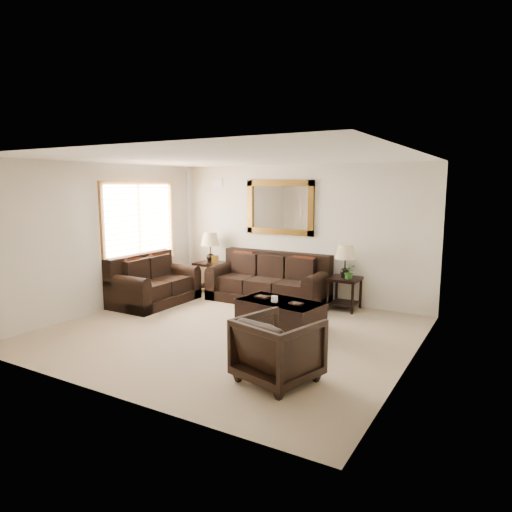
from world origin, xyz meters
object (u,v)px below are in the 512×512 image
Objects in this scene: armchair at (278,346)px; end_table_left at (210,253)px; end_table_right at (345,267)px; coffee_table at (280,312)px; sofa at (269,284)px; loveseat at (152,285)px.

end_table_left is at bearing -29.90° from armchair.
end_table_right reaches higher than coffee_table.
coffee_table is at bearing -32.72° from end_table_left.
sofa is 1.62× the size of coffee_table.
end_table_right is (1.51, 0.14, 0.45)m from sofa.
coffee_table is at bearing -94.27° from loveseat.
armchair is at bearing -83.68° from end_table_right.
end_table_right is at bearing 5.48° from sofa.
sofa is 2.73× the size of armchair.
sofa is 1.40× the size of loveseat.
end_table_left is 1.49× the size of armchair.
end_table_left is (0.40, 1.40, 0.49)m from loveseat.
end_table_left is 3.05m from coffee_table.
loveseat is 1.16× the size of coffee_table.
armchair is (3.40, -3.40, -0.41)m from end_table_left.
end_table_right is at bearing -67.54° from loveseat.
sofa is 1.92× the size of end_table_right.
armchair is at bearing -44.98° from end_table_left.
end_table_right is (3.43, 1.42, 0.45)m from loveseat.
end_table_left is at bearing 156.15° from coffee_table.
sofa is at bearing -56.47° from loveseat.
sofa is 1.80m from coffee_table.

